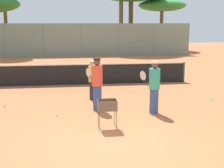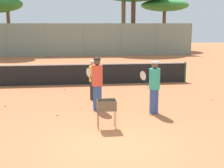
{
  "view_description": "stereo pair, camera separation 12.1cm",
  "coord_description": "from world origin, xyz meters",
  "px_view_note": "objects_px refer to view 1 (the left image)",
  "views": [
    {
      "loc": [
        -1.02,
        -7.54,
        3.12
      ],
      "look_at": [
        0.39,
        3.1,
        1.0
      ],
      "focal_mm": 50.0,
      "sensor_mm": 36.0,
      "label": 1
    },
    {
      "loc": [
        -0.9,
        -7.56,
        3.12
      ],
      "look_at": [
        0.39,
        3.1,
        1.0
      ],
      "focal_mm": 50.0,
      "sensor_mm": 36.0,
      "label": 2
    }
  ],
  "objects_px": {
    "tennis_net": "(91,73)",
    "player_red_cap": "(97,83)",
    "ball_cart": "(107,108)",
    "player_yellow_shirt": "(93,80)",
    "player_white_outfit": "(154,87)",
    "parked_car": "(88,47)"
  },
  "relations": [
    {
      "from": "player_red_cap",
      "to": "parked_car",
      "type": "relative_size",
      "value": 0.45
    },
    {
      "from": "player_white_outfit",
      "to": "parked_car",
      "type": "height_order",
      "value": "player_white_outfit"
    },
    {
      "from": "tennis_net",
      "to": "player_white_outfit",
      "type": "bearing_deg",
      "value": -71.71
    },
    {
      "from": "tennis_net",
      "to": "ball_cart",
      "type": "bearing_deg",
      "value": -89.88
    },
    {
      "from": "player_red_cap",
      "to": "tennis_net",
      "type": "bearing_deg",
      "value": -32.27
    },
    {
      "from": "player_white_outfit",
      "to": "ball_cart",
      "type": "relative_size",
      "value": 2.07
    },
    {
      "from": "player_yellow_shirt",
      "to": "ball_cart",
      "type": "relative_size",
      "value": 1.83
    },
    {
      "from": "player_yellow_shirt",
      "to": "ball_cart",
      "type": "bearing_deg",
      "value": -139.88
    },
    {
      "from": "player_yellow_shirt",
      "to": "ball_cart",
      "type": "height_order",
      "value": "player_yellow_shirt"
    },
    {
      "from": "player_white_outfit",
      "to": "ball_cart",
      "type": "distance_m",
      "value": 2.32
    },
    {
      "from": "tennis_net",
      "to": "player_yellow_shirt",
      "type": "distance_m",
      "value": 3.27
    },
    {
      "from": "tennis_net",
      "to": "player_red_cap",
      "type": "xyz_separation_m",
      "value": [
        -0.11,
        -4.79,
        0.42
      ]
    },
    {
      "from": "player_white_outfit",
      "to": "player_yellow_shirt",
      "type": "xyz_separation_m",
      "value": [
        -1.97,
        2.24,
        -0.11
      ]
    },
    {
      "from": "tennis_net",
      "to": "parked_car",
      "type": "bearing_deg",
      "value": 87.5
    },
    {
      "from": "ball_cart",
      "to": "player_yellow_shirt",
      "type": "bearing_deg",
      "value": 92.66
    },
    {
      "from": "tennis_net",
      "to": "player_red_cap",
      "type": "relative_size",
      "value": 5.28
    },
    {
      "from": "tennis_net",
      "to": "parked_car",
      "type": "xyz_separation_m",
      "value": [
        0.74,
        16.85,
        0.1
      ]
    },
    {
      "from": "player_red_cap",
      "to": "parked_car",
      "type": "height_order",
      "value": "player_red_cap"
    },
    {
      "from": "parked_car",
      "to": "player_white_outfit",
      "type": "bearing_deg",
      "value": -87.24
    },
    {
      "from": "player_red_cap",
      "to": "player_yellow_shirt",
      "type": "height_order",
      "value": "player_red_cap"
    },
    {
      "from": "player_red_cap",
      "to": "player_yellow_shirt",
      "type": "distance_m",
      "value": 1.55
    },
    {
      "from": "ball_cart",
      "to": "parked_car",
      "type": "bearing_deg",
      "value": 88.26
    }
  ]
}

